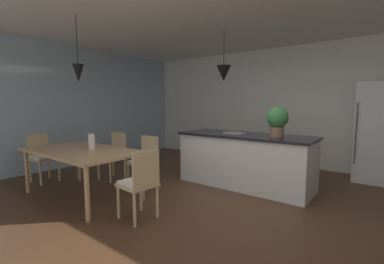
{
  "coord_description": "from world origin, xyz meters",
  "views": [
    {
      "loc": [
        1.76,
        -2.93,
        1.43
      ],
      "look_at": [
        -0.84,
        0.45,
        0.97
      ],
      "focal_mm": 24.75,
      "sensor_mm": 36.0,
      "label": 1
    }
  ],
  "objects_px": {
    "dining_table": "(81,153)",
    "refrigerator": "(377,133)",
    "kitchen_island": "(245,159)",
    "potted_plant_on_island": "(277,120)",
    "vase_on_dining_table": "(92,142)",
    "chair_window_end": "(42,156)",
    "chair_far_right": "(145,160)",
    "chair_kitchen_end": "(140,182)",
    "chair_far_left": "(114,154)"
  },
  "relations": [
    {
      "from": "chair_kitchen_end",
      "to": "refrigerator",
      "type": "relative_size",
      "value": 0.48
    },
    {
      "from": "chair_kitchen_end",
      "to": "vase_on_dining_table",
      "type": "relative_size",
      "value": 3.66
    },
    {
      "from": "chair_kitchen_end",
      "to": "potted_plant_on_island",
      "type": "bearing_deg",
      "value": 64.82
    },
    {
      "from": "chair_far_left",
      "to": "chair_far_right",
      "type": "distance_m",
      "value": 0.86
    },
    {
      "from": "chair_kitchen_end",
      "to": "kitchen_island",
      "type": "height_order",
      "value": "kitchen_island"
    },
    {
      "from": "dining_table",
      "to": "chair_window_end",
      "type": "distance_m",
      "value": 1.34
    },
    {
      "from": "chair_window_end",
      "to": "vase_on_dining_table",
      "type": "xyz_separation_m",
      "value": [
        1.44,
        0.11,
        0.38
      ]
    },
    {
      "from": "chair_kitchen_end",
      "to": "refrigerator",
      "type": "distance_m",
      "value": 4.31
    },
    {
      "from": "dining_table",
      "to": "chair_kitchen_end",
      "type": "bearing_deg",
      "value": -0.19
    },
    {
      "from": "chair_window_end",
      "to": "chair_kitchen_end",
      "type": "distance_m",
      "value": 2.65
    },
    {
      "from": "dining_table",
      "to": "vase_on_dining_table",
      "type": "height_order",
      "value": "vase_on_dining_table"
    },
    {
      "from": "chair_window_end",
      "to": "chair_kitchen_end",
      "type": "relative_size",
      "value": 1.0
    },
    {
      "from": "chair_window_end",
      "to": "vase_on_dining_table",
      "type": "bearing_deg",
      "value": 4.51
    },
    {
      "from": "dining_table",
      "to": "chair_kitchen_end",
      "type": "xyz_separation_m",
      "value": [
        1.32,
        -0.0,
        -0.2
      ]
    },
    {
      "from": "dining_table",
      "to": "vase_on_dining_table",
      "type": "relative_size",
      "value": 8.03
    },
    {
      "from": "refrigerator",
      "to": "potted_plant_on_island",
      "type": "distance_m",
      "value": 2.09
    },
    {
      "from": "chair_far_right",
      "to": "potted_plant_on_island",
      "type": "xyz_separation_m",
      "value": [
        1.85,
        1.13,
        0.69
      ]
    },
    {
      "from": "chair_kitchen_end",
      "to": "kitchen_island",
      "type": "bearing_deg",
      "value": 78.7
    },
    {
      "from": "chair_far_left",
      "to": "potted_plant_on_island",
      "type": "height_order",
      "value": "potted_plant_on_island"
    },
    {
      "from": "dining_table",
      "to": "chair_far_left",
      "type": "bearing_deg",
      "value": 115.87
    },
    {
      "from": "chair_window_end",
      "to": "chair_far_right",
      "type": "distance_m",
      "value": 1.97
    },
    {
      "from": "dining_table",
      "to": "potted_plant_on_island",
      "type": "xyz_separation_m",
      "value": [
        2.27,
        2.02,
        0.5
      ]
    },
    {
      "from": "chair_far_right",
      "to": "chair_window_end",
      "type": "bearing_deg",
      "value": -152.93
    },
    {
      "from": "chair_kitchen_end",
      "to": "chair_far_left",
      "type": "bearing_deg",
      "value": 153.0
    },
    {
      "from": "dining_table",
      "to": "chair_far_left",
      "type": "height_order",
      "value": "chair_far_left"
    },
    {
      "from": "kitchen_island",
      "to": "chair_window_end",
      "type": "bearing_deg",
      "value": -146.46
    },
    {
      "from": "chair_window_end",
      "to": "chair_far_right",
      "type": "relative_size",
      "value": 1.0
    },
    {
      "from": "chair_far_left",
      "to": "potted_plant_on_island",
      "type": "xyz_separation_m",
      "value": [
        2.71,
        1.13,
        0.69
      ]
    },
    {
      "from": "dining_table",
      "to": "vase_on_dining_table",
      "type": "xyz_separation_m",
      "value": [
        0.12,
        0.11,
        0.18
      ]
    },
    {
      "from": "kitchen_island",
      "to": "chair_far_right",
      "type": "bearing_deg",
      "value": -139.07
    },
    {
      "from": "dining_table",
      "to": "chair_far_right",
      "type": "relative_size",
      "value": 2.19
    },
    {
      "from": "vase_on_dining_table",
      "to": "kitchen_island",
      "type": "bearing_deg",
      "value": 49.86
    },
    {
      "from": "dining_table",
      "to": "chair_window_end",
      "type": "bearing_deg",
      "value": -179.8
    },
    {
      "from": "dining_table",
      "to": "kitchen_island",
      "type": "relative_size",
      "value": 0.83
    },
    {
      "from": "chair_window_end",
      "to": "potted_plant_on_island",
      "type": "xyz_separation_m",
      "value": [
        3.6,
        2.02,
        0.69
      ]
    },
    {
      "from": "chair_far_left",
      "to": "kitchen_island",
      "type": "xyz_separation_m",
      "value": [
        2.16,
        1.13,
        -0.01
      ]
    },
    {
      "from": "kitchen_island",
      "to": "dining_table",
      "type": "bearing_deg",
      "value": -130.57
    },
    {
      "from": "kitchen_island",
      "to": "chair_far_left",
      "type": "bearing_deg",
      "value": -152.41
    },
    {
      "from": "potted_plant_on_island",
      "to": "chair_far_right",
      "type": "bearing_deg",
      "value": -148.59
    },
    {
      "from": "vase_on_dining_table",
      "to": "chair_far_right",
      "type": "bearing_deg",
      "value": 68.43
    },
    {
      "from": "kitchen_island",
      "to": "refrigerator",
      "type": "relative_size",
      "value": 1.27
    },
    {
      "from": "potted_plant_on_island",
      "to": "vase_on_dining_table",
      "type": "xyz_separation_m",
      "value": [
        -2.16,
        -1.91,
        -0.32
      ]
    },
    {
      "from": "refrigerator",
      "to": "potted_plant_on_island",
      "type": "relative_size",
      "value": 3.82
    },
    {
      "from": "chair_window_end",
      "to": "refrigerator",
      "type": "height_order",
      "value": "refrigerator"
    },
    {
      "from": "chair_far_left",
      "to": "kitchen_island",
      "type": "distance_m",
      "value": 2.44
    },
    {
      "from": "chair_far_left",
      "to": "chair_kitchen_end",
      "type": "xyz_separation_m",
      "value": [
        1.76,
        -0.89,
        0.0
      ]
    },
    {
      "from": "chair_kitchen_end",
      "to": "refrigerator",
      "type": "bearing_deg",
      "value": 59.25
    },
    {
      "from": "chair_window_end",
      "to": "kitchen_island",
      "type": "distance_m",
      "value": 3.66
    },
    {
      "from": "refrigerator",
      "to": "vase_on_dining_table",
      "type": "relative_size",
      "value": 7.61
    },
    {
      "from": "dining_table",
      "to": "refrigerator",
      "type": "bearing_deg",
      "value": 46.3
    }
  ]
}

